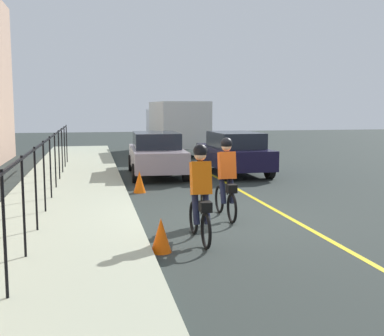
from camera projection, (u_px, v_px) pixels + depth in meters
ground_plane at (220, 220)px, 10.72m from camera, size 80.00×80.00×0.00m
lane_line_centre at (287, 217)px, 11.04m from camera, size 36.00×0.12×0.01m
sidewalk at (61, 224)px, 10.02m from camera, size 40.00×3.20×0.15m
iron_fence at (44, 160)px, 10.76m from camera, size 20.45×0.04×1.60m
cyclist_lead at (201, 194)px, 8.84m from camera, size 1.71×0.36×1.83m
cyclist_follow at (227, 179)px, 10.74m from camera, size 1.71×0.36×1.83m
patrol_sedan at (234, 152)px, 18.05m from camera, size 4.44×2.00×1.58m
parked_sedan_rear at (156, 153)px, 17.60m from camera, size 4.46×2.05×1.58m
box_truck_background at (175, 125)px, 26.16m from camera, size 6.77×2.67×2.78m
traffic_cone_near at (161, 235)px, 8.29m from camera, size 0.36×0.36×0.60m
traffic_cone_far at (139, 182)px, 14.13m from camera, size 0.36×0.36×0.64m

